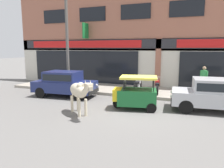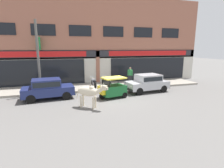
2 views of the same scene
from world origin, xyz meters
TOP-DOWN VIEW (x-y plane):
  - ground_plane at (0.00, 0.00)m, footprint 90.00×90.00m
  - sidewalk at (0.00, 3.82)m, footprint 19.00×3.25m
  - shop_building at (-0.00, 5.71)m, footprint 23.00×1.40m
  - cow at (-2.01, -1.58)m, footprint 1.80×1.53m
  - car_0 at (3.27, 1.02)m, footprint 3.73×1.95m
  - car_1 at (-4.57, 1.12)m, footprint 3.72×1.92m
  - auto_rickshaw at (-0.05, 0.11)m, footprint 2.13×1.51m
  - motorcycle_0 at (-0.82, 3.38)m, footprint 0.52×1.81m
  - motorcycle_1 at (0.35, 3.34)m, footprint 0.62×1.79m
  - pedestrian at (2.86, 3.84)m, footprint 0.41×0.34m
  - utility_pole at (-5.18, 2.50)m, footprint 0.18×0.18m

SIDE VIEW (x-z plane):
  - ground_plane at x=0.00m, z-range 0.00..0.00m
  - sidewalk at x=0.00m, z-range 0.00..0.17m
  - motorcycle_0 at x=-0.82m, z-range 0.12..0.99m
  - motorcycle_1 at x=0.35m, z-range 0.12..0.99m
  - auto_rickshaw at x=-0.05m, z-range -0.10..1.42m
  - car_0 at x=3.27m, z-range 0.08..1.54m
  - car_1 at x=-4.57m, z-range 0.08..1.54m
  - cow at x=-2.01m, z-range 0.20..1.81m
  - pedestrian at x=2.86m, z-range 0.35..1.95m
  - utility_pole at x=-5.18m, z-range 0.17..5.66m
  - shop_building at x=0.00m, z-range -0.22..8.43m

